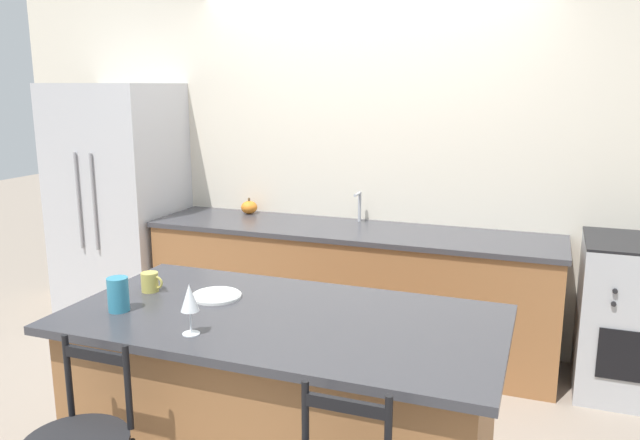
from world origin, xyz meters
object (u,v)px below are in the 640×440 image
at_px(refrigerator, 121,205).
at_px(tumbler_cup, 118,294).
at_px(dinner_plate, 216,295).
at_px(wine_glass, 190,299).
at_px(pumpkin_decoration, 249,207).
at_px(coffee_mug, 150,282).

relative_size(refrigerator, tumbler_cup, 13.06).
xyz_separation_m(refrigerator, dinner_plate, (1.82, -1.68, 0.02)).
height_order(wine_glass, pumpkin_decoration, wine_glass).
distance_m(refrigerator, pumpkin_decoration, 1.04).
height_order(refrigerator, pumpkin_decoration, refrigerator).
bearing_deg(coffee_mug, dinner_plate, 5.65).
height_order(refrigerator, dinner_plate, refrigerator).
xyz_separation_m(coffee_mug, pumpkin_decoration, (-0.49, 1.95, -0.05)).
distance_m(refrigerator, wine_glass, 2.84).
bearing_deg(wine_glass, tumbler_cup, 165.14).
distance_m(coffee_mug, tumbler_cup, 0.26).
relative_size(dinner_plate, wine_glass, 1.12).
relative_size(refrigerator, dinner_plate, 8.44).
bearing_deg(tumbler_cup, wine_glass, -14.86).
xyz_separation_m(wine_glass, coffee_mug, (-0.44, 0.37, -0.10)).
relative_size(dinner_plate, tumbler_cup, 1.55).
bearing_deg(pumpkin_decoration, refrigerator, -166.41).
relative_size(coffee_mug, tumbler_cup, 0.75).
height_order(wine_glass, coffee_mug, wine_glass).
xyz_separation_m(dinner_plate, coffee_mug, (-0.32, -0.03, 0.04)).
bearing_deg(coffee_mug, tumbler_cup, -84.03).
xyz_separation_m(dinner_plate, tumbler_cup, (-0.30, -0.29, 0.06)).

